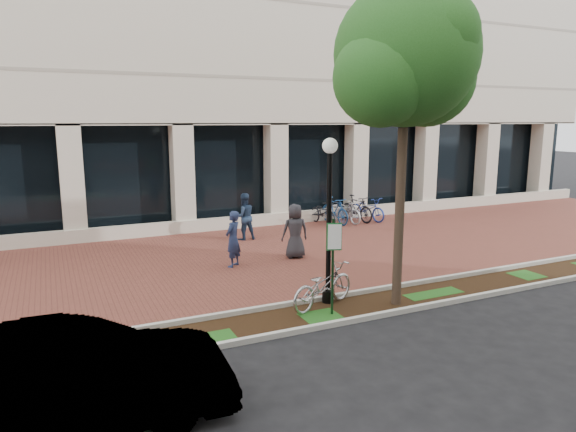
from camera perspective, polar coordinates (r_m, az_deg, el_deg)
name	(u,v)px	position (r m, az deg, el deg)	size (l,w,h in m)	color
ground	(281,254)	(16.97, -0.83, -4.24)	(120.00, 120.00, 0.00)	black
brick_plaza	(281,254)	(16.97, -0.83, -4.23)	(40.00, 9.00, 0.01)	brown
planting_strip	(371,305)	(12.59, 9.20, -9.71)	(40.00, 1.50, 0.01)	black
curb_plaza_side	(354,293)	(13.16, 7.35, -8.50)	(40.00, 0.12, 0.12)	beige
curb_street_side	(390,313)	(12.00, 11.25, -10.54)	(40.00, 0.12, 0.12)	beige
parking_sign	(333,254)	(11.45, 5.04, -4.21)	(0.34, 0.07, 2.22)	#123217
lamppost	(329,212)	(12.04, 4.58, 0.50)	(0.36, 0.36, 3.95)	black
street_tree	(407,64)	(12.11, 13.05, 16.12)	(3.82, 3.18, 7.37)	#4C392B
locked_bicycle	(323,285)	(12.18, 3.89, -7.70)	(0.70, 2.00, 1.05)	#B1B1B5
pedestrian_left	(233,239)	(15.41, -6.13, -2.57)	(0.62, 0.41, 1.70)	navy
pedestrian_mid	(244,217)	(18.88, -4.92, -0.06)	(0.84, 0.66, 1.73)	#1C2D46
pedestrian_right	(295,231)	(16.32, 0.79, -1.68)	(0.86, 0.56, 1.75)	#27272C
bollard	(401,219)	(21.02, 12.40, -0.30)	(0.12, 0.12, 0.91)	silver
bike_rack_cluster	(346,210)	(22.17, 6.44, 0.65)	(3.15, 2.09, 1.16)	black
sedan_near_curb	(72,381)	(8.15, -22.85, -16.50)	(1.57, 4.51, 1.49)	silver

